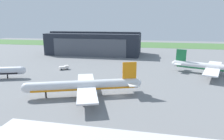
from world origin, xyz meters
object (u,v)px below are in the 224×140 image
maintenance_hangar (94,43)px  airliner_near_right (84,86)px  ops_van (64,67)px  airliner_far_right (215,68)px

maintenance_hangar → airliner_near_right: bearing=-76.1°
maintenance_hangar → ops_van: (-1.38, -56.87, -7.45)m
maintenance_hangar → airliner_far_right: maintenance_hangar is taller
maintenance_hangar → ops_van: size_ratio=13.88×
airliner_near_right → ops_van: airliner_near_right is taller
ops_van → maintenance_hangar: bearing=88.6°
maintenance_hangar → airliner_far_right: size_ratio=1.83×
maintenance_hangar → ops_van: bearing=-91.4°
airliner_far_right → airliner_near_right: size_ratio=1.01×
airliner_far_right → ops_van: 79.12m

